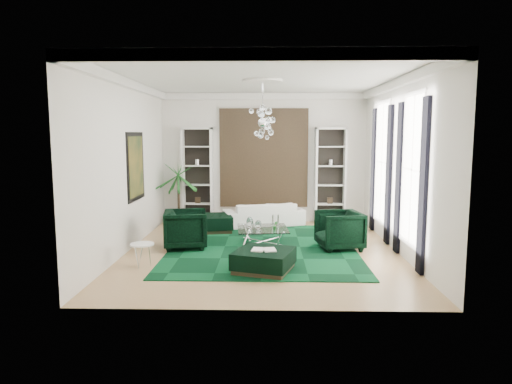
{
  "coord_description": "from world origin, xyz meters",
  "views": [
    {
      "loc": [
        0.12,
        -10.0,
        2.6
      ],
      "look_at": [
        -0.15,
        0.5,
        1.27
      ],
      "focal_mm": 32.0,
      "sensor_mm": 36.0,
      "label": 1
    }
  ],
  "objects_px": {
    "coffee_table": "(262,236)",
    "side_table": "(142,255)",
    "ottoman_side": "(213,223)",
    "ottoman_front": "(264,261)",
    "palm": "(178,185)",
    "armchair_right": "(339,230)",
    "sofa": "(263,214)",
    "armchair_left": "(186,229)"
  },
  "relations": [
    {
      "from": "sofa",
      "to": "ottoman_front",
      "type": "bearing_deg",
      "value": 73.34
    },
    {
      "from": "sofa",
      "to": "coffee_table",
      "type": "height_order",
      "value": "sofa"
    },
    {
      "from": "sofa",
      "to": "ottoman_side",
      "type": "height_order",
      "value": "sofa"
    },
    {
      "from": "coffee_table",
      "to": "palm",
      "type": "xyz_separation_m",
      "value": [
        -2.45,
        2.4,
        0.97
      ]
    },
    {
      "from": "sofa",
      "to": "ottoman_front",
      "type": "distance_m",
      "value": 4.4
    },
    {
      "from": "side_table",
      "to": "coffee_table",
      "type": "bearing_deg",
      "value": 38.21
    },
    {
      "from": "sofa",
      "to": "armchair_right",
      "type": "bearing_deg",
      "value": 106.13
    },
    {
      "from": "palm",
      "to": "ottoman_front",
      "type": "bearing_deg",
      "value": -60.95
    },
    {
      "from": "armchair_left",
      "to": "armchair_right",
      "type": "height_order",
      "value": "armchair_left"
    },
    {
      "from": "ottoman_front",
      "to": "palm",
      "type": "height_order",
      "value": "palm"
    },
    {
      "from": "armchair_right",
      "to": "ottoman_side",
      "type": "xyz_separation_m",
      "value": [
        -3.1,
        1.8,
        -0.22
      ]
    },
    {
      "from": "sofa",
      "to": "armchair_right",
      "type": "distance_m",
      "value": 3.18
    },
    {
      "from": "coffee_table",
      "to": "ottoman_side",
      "type": "height_order",
      "value": "ottoman_side"
    },
    {
      "from": "ottoman_front",
      "to": "side_table",
      "type": "height_order",
      "value": "side_table"
    },
    {
      "from": "side_table",
      "to": "armchair_right",
      "type": "bearing_deg",
      "value": 20.1
    },
    {
      "from": "armchair_left",
      "to": "side_table",
      "type": "xyz_separation_m",
      "value": [
        -0.6,
        -1.5,
        -0.22
      ]
    },
    {
      "from": "coffee_table",
      "to": "ottoman_front",
      "type": "relative_size",
      "value": 1.13
    },
    {
      "from": "ottoman_side",
      "to": "side_table",
      "type": "xyz_separation_m",
      "value": [
        -1.0,
        -3.3,
        0.01
      ]
    },
    {
      "from": "sofa",
      "to": "ottoman_front",
      "type": "relative_size",
      "value": 2.19
    },
    {
      "from": "coffee_table",
      "to": "ottoman_side",
      "type": "xyz_separation_m",
      "value": [
        -1.35,
        1.45,
        0.02
      ]
    },
    {
      "from": "coffee_table",
      "to": "side_table",
      "type": "xyz_separation_m",
      "value": [
        -2.35,
        -1.85,
        0.02
      ]
    },
    {
      "from": "coffee_table",
      "to": "palm",
      "type": "height_order",
      "value": "palm"
    },
    {
      "from": "armchair_right",
      "to": "palm",
      "type": "height_order",
      "value": "palm"
    },
    {
      "from": "ottoman_side",
      "to": "palm",
      "type": "xyz_separation_m",
      "value": [
        -1.1,
        0.95,
        0.95
      ]
    },
    {
      "from": "armchair_right",
      "to": "sofa",
      "type": "bearing_deg",
      "value": -156.87
    },
    {
      "from": "sofa",
      "to": "armchair_left",
      "type": "relative_size",
      "value": 2.32
    },
    {
      "from": "armchair_right",
      "to": "ottoman_side",
      "type": "relative_size",
      "value": 0.97
    },
    {
      "from": "armchair_right",
      "to": "ottoman_front",
      "type": "xyz_separation_m",
      "value": [
        -1.7,
        -1.75,
        -0.23
      ]
    },
    {
      "from": "armchair_right",
      "to": "palm",
      "type": "xyz_separation_m",
      "value": [
        -4.2,
        2.75,
        0.73
      ]
    },
    {
      "from": "ottoman_side",
      "to": "palm",
      "type": "height_order",
      "value": "palm"
    },
    {
      "from": "ottoman_front",
      "to": "palm",
      "type": "bearing_deg",
      "value": 119.05
    },
    {
      "from": "coffee_table",
      "to": "side_table",
      "type": "distance_m",
      "value": 2.99
    },
    {
      "from": "armchair_right",
      "to": "palm",
      "type": "bearing_deg",
      "value": -133.52
    },
    {
      "from": "armchair_left",
      "to": "coffee_table",
      "type": "distance_m",
      "value": 1.8
    },
    {
      "from": "sofa",
      "to": "ottoman_side",
      "type": "distance_m",
      "value": 1.6
    },
    {
      "from": "ottoman_front",
      "to": "palm",
      "type": "relative_size",
      "value": 0.44
    },
    {
      "from": "armchair_right",
      "to": "side_table",
      "type": "height_order",
      "value": "armchair_right"
    },
    {
      "from": "sofa",
      "to": "ottoman_side",
      "type": "relative_size",
      "value": 2.28
    },
    {
      "from": "ottoman_side",
      "to": "palm",
      "type": "bearing_deg",
      "value": 139.18
    },
    {
      "from": "side_table",
      "to": "ottoman_side",
      "type": "bearing_deg",
      "value": 73.14
    },
    {
      "from": "ottoman_front",
      "to": "sofa",
      "type": "bearing_deg",
      "value": 90.65
    },
    {
      "from": "coffee_table",
      "to": "side_table",
      "type": "relative_size",
      "value": 2.49
    }
  ]
}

